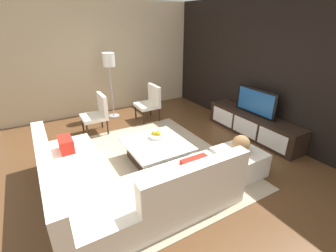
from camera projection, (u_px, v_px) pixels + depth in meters
ground_plane at (155, 166)px, 4.23m from camera, size 14.00×14.00×0.00m
feature_wall_back at (271, 70)px, 4.90m from camera, size 6.40×0.12×2.80m
side_wall_left at (104, 59)px, 6.27m from camera, size 0.12×5.20×2.80m
area_rug at (152, 163)px, 4.31m from camera, size 3.27×2.65×0.01m
media_console at (252, 125)px, 5.23m from camera, size 2.25×0.48×0.50m
television at (256, 102)px, 5.01m from camera, size 1.00×0.06×0.56m
sectional_couch at (116, 185)px, 3.30m from camera, size 2.45×2.38×0.81m
coffee_table at (157, 152)px, 4.27m from camera, size 1.08×1.01×0.38m
accent_chair_near at (98, 112)px, 5.29m from camera, size 0.53×0.52×0.87m
floor_lamp at (109, 64)px, 5.82m from camera, size 0.30×0.30×1.62m
ottoman at (239, 162)px, 3.98m from camera, size 0.70×0.70×0.40m
fruit_bowl at (157, 135)px, 4.36m from camera, size 0.28×0.28×0.14m
accent_chair_far at (150, 101)px, 6.00m from camera, size 0.56×0.51×0.87m
decorative_ball at (241, 144)px, 3.84m from camera, size 0.28×0.28×0.28m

